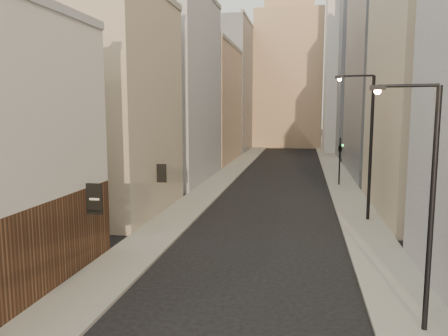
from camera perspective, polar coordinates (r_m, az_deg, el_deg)
sidewalk_left at (r=61.02m, az=1.84°, el=0.33°), size 3.00×140.00×0.15m
sidewalk_right at (r=60.51m, az=14.11°, el=0.04°), size 3.00×140.00×0.15m
left_bldg_beige at (r=34.06m, az=-14.82°, el=7.70°), size 8.00×12.00×16.00m
left_bldg_grey at (r=49.08m, az=-6.87°, el=10.12°), size 8.00×16.00×20.00m
left_bldg_tan at (r=66.45m, az=-2.23°, el=8.20°), size 8.00×18.00×17.00m
left_bldg_wingrid at (r=86.19m, az=0.68°, el=10.39°), size 8.00×20.00×24.00m
right_bldg_beige at (r=36.24m, az=26.11°, el=10.33°), size 8.00×16.00×20.00m
right_bldg_wingrid at (r=55.95m, az=20.65°, el=12.46°), size 8.00×20.00×26.00m
highrise at (r=86.21m, az=21.73°, el=19.04°), size 21.00×23.00×51.20m
clock_tower at (r=97.43m, az=8.48°, el=13.31°), size 14.00×14.00×44.90m
white_tower at (r=83.92m, az=15.95°, el=14.72°), size 8.00×8.00×41.50m
streetlamp_near at (r=16.28m, az=24.82°, el=-3.19°), size 2.25×0.57×8.65m
streetlamp_mid at (r=31.71m, az=18.19°, el=3.63°), size 2.65×0.63×10.17m
traffic_light_right at (r=46.13m, az=14.92°, el=2.48°), size 0.68×0.68×5.00m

